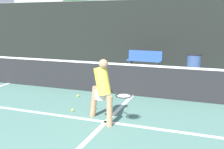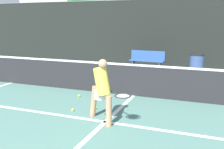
% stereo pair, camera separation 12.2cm
% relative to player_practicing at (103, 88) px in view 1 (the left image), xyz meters
% --- Properties ---
extents(court_service_line, '(8.25, 0.10, 0.01)m').
position_rel_player_practicing_xyz_m(court_service_line, '(0.06, 0.02, -0.75)').
color(court_service_line, white).
rests_on(court_service_line, ground).
extents(court_center_mark, '(0.10, 4.07, 0.01)m').
position_rel_player_practicing_xyz_m(court_center_mark, '(0.06, 0.16, -0.75)').
color(court_center_mark, white).
rests_on(court_center_mark, ground).
extents(net, '(11.09, 0.09, 1.07)m').
position_rel_player_practicing_xyz_m(net, '(0.06, 2.20, -0.24)').
color(net, slate).
rests_on(net, ground).
extents(fence_back, '(24.00, 0.06, 3.16)m').
position_rel_player_practicing_xyz_m(fence_back, '(0.06, 7.43, 0.82)').
color(fence_back, black).
rests_on(fence_back, ground).
extents(player_practicing, '(1.18, 0.65, 1.40)m').
position_rel_player_practicing_xyz_m(player_practicing, '(0.00, 0.00, 0.00)').
color(player_practicing, tan).
rests_on(player_practicing, ground).
extents(tennis_ball_scattered_3, '(0.07, 0.07, 0.07)m').
position_rel_player_practicing_xyz_m(tennis_ball_scattered_3, '(-1.39, 1.52, -0.72)').
color(tennis_ball_scattered_3, '#D1E033').
rests_on(tennis_ball_scattered_3, ground).
extents(tennis_ball_scattered_7, '(0.07, 0.07, 0.07)m').
position_rel_player_practicing_xyz_m(tennis_ball_scattered_7, '(-0.95, 0.38, -0.72)').
color(tennis_ball_scattered_7, '#D1E033').
rests_on(tennis_ball_scattered_7, ground).
extents(tennis_ball_scattered_8, '(0.07, 0.07, 0.07)m').
position_rel_player_practicing_xyz_m(tennis_ball_scattered_8, '(-0.49, 0.71, -0.72)').
color(tennis_ball_scattered_8, '#D1E033').
rests_on(tennis_ball_scattered_8, ground).
extents(courtside_bench, '(1.54, 0.45, 0.86)m').
position_rel_player_practicing_xyz_m(courtside_bench, '(-0.53, 6.26, -0.29)').
color(courtside_bench, '#2D519E').
rests_on(courtside_bench, ground).
extents(trash_bin, '(0.57, 0.57, 0.86)m').
position_rel_player_practicing_xyz_m(trash_bin, '(1.58, 5.97, -0.32)').
color(trash_bin, '#384C7F').
rests_on(trash_bin, ground).
extents(parked_car, '(1.69, 4.54, 1.40)m').
position_rel_player_practicing_xyz_m(parked_car, '(0.48, 10.79, -0.16)').
color(parked_car, navy).
rests_on(parked_car, ground).
extents(building_far, '(36.00, 2.40, 6.51)m').
position_rel_player_practicing_xyz_m(building_far, '(0.06, 20.23, 2.50)').
color(building_far, beige).
rests_on(building_far, ground).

